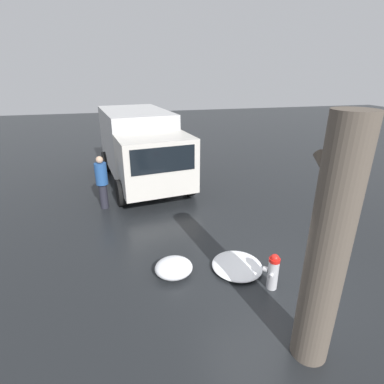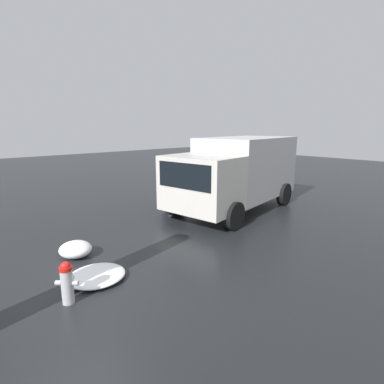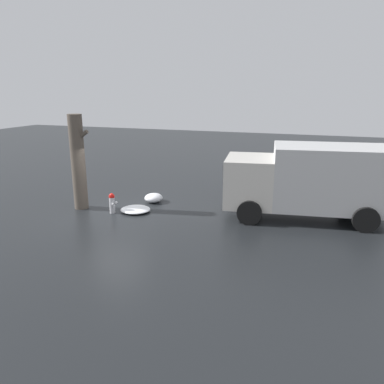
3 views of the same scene
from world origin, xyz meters
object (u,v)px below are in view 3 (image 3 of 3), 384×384
object	(u,v)px
pedestrian	(253,180)
delivery_truck	(310,179)
fire_hydrant	(112,203)
tree_trunk	(78,162)

from	to	relation	value
pedestrian	delivery_truck	bearing A→B (deg)	8.26
fire_hydrant	pedestrian	size ratio (longest dim) A/B	0.46
tree_trunk	delivery_truck	size ratio (longest dim) A/B	0.61
fire_hydrant	delivery_truck	size ratio (longest dim) A/B	0.13
tree_trunk	pedestrian	world-z (taller)	tree_trunk
delivery_truck	pedestrian	size ratio (longest dim) A/B	3.55
tree_trunk	pedestrian	bearing A→B (deg)	27.07
tree_trunk	delivery_truck	world-z (taller)	tree_trunk
tree_trunk	pedestrian	distance (m)	7.33
tree_trunk	pedestrian	xyz separation A→B (m)	(6.47, 3.31, -0.96)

